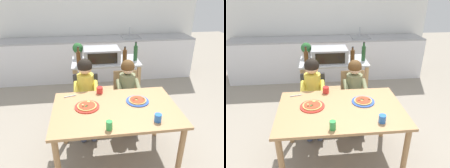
{
  "view_description": "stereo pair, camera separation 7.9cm",
  "coord_description": "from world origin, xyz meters",
  "views": [
    {
      "loc": [
        -0.31,
        -1.94,
        1.95
      ],
      "look_at": [
        0.0,
        0.3,
        0.88
      ],
      "focal_mm": 33.93,
      "sensor_mm": 36.0,
      "label": 1
    },
    {
      "loc": [
        -0.23,
        -1.95,
        1.95
      ],
      "look_at": [
        0.0,
        0.3,
        0.88
      ],
      "focal_mm": 33.93,
      "sensor_mm": 36.0,
      "label": 2
    }
  ],
  "objects": [
    {
      "name": "ground_plane",
      "position": [
        0.0,
        1.17,
        0.0
      ],
      "size": [
        11.7,
        11.7,
        0.0
      ],
      "primitive_type": "plane",
      "color": "gray"
    },
    {
      "name": "kitchen_island_cart",
      "position": [
        0.02,
        1.15,
        0.59
      ],
      "size": [
        1.03,
        0.56,
        0.88
      ],
      "color": "#B7BABF",
      "rests_on": "ground"
    },
    {
      "name": "drinking_cup_blue",
      "position": [
        0.37,
        -0.3,
        0.77
      ],
      "size": [
        0.07,
        0.07,
        0.08
      ],
      "primitive_type": "cylinder",
      "color": "blue",
      "rests_on": "dining_table"
    },
    {
      "name": "drinking_cup_red",
      "position": [
        -0.14,
        0.38,
        0.77
      ],
      "size": [
        0.08,
        0.08,
        0.08
      ],
      "primitive_type": "cylinder",
      "color": "red",
      "rests_on": "dining_table"
    },
    {
      "name": "toaster_oven",
      "position": [
        -0.05,
        1.12,
        0.98
      ],
      "size": [
        0.53,
        0.38,
        0.21
      ],
      "color": "#999BA0",
      "rests_on": "kitchen_island_cart"
    },
    {
      "name": "serving_spoon",
      "position": [
        -0.5,
        0.33,
        0.74
      ],
      "size": [
        0.14,
        0.05,
        0.01
      ],
      "primitive_type": "cylinder",
      "rotation": [
        0.0,
        1.57,
        0.25
      ],
      "color": "#B7BABF",
      "rests_on": "dining_table"
    },
    {
      "name": "bottle_dark_olive_oil",
      "position": [
        0.47,
        1.11,
        1.0
      ],
      "size": [
        0.06,
        0.06,
        0.29
      ],
      "color": "#1E4723",
      "rests_on": "kitchen_island_cart"
    },
    {
      "name": "back_wall_tiled",
      "position": [
        0.0,
        2.99,
        1.35
      ],
      "size": [
        4.64,
        0.12,
        2.7
      ],
      "color": "white",
      "rests_on": "ground"
    },
    {
      "name": "potted_herb_plant",
      "position": [
        -0.4,
        1.32,
        1.01
      ],
      "size": [
        0.16,
        0.16,
        0.25
      ],
      "color": "beige",
      "rests_on": "kitchen_island_cart"
    },
    {
      "name": "drinking_cup_green",
      "position": [
        -0.12,
        -0.36,
        0.77
      ],
      "size": [
        0.06,
        0.06,
        0.09
      ],
      "primitive_type": "cylinder",
      "color": "green",
      "rests_on": "dining_table"
    },
    {
      "name": "dining_chair_left",
      "position": [
        -0.31,
        0.7,
        0.48
      ],
      "size": [
        0.36,
        0.36,
        0.81
      ],
      "color": "#333338",
      "rests_on": "ground"
    },
    {
      "name": "dining_table",
      "position": [
        0.0,
        0.0,
        0.63
      ],
      "size": [
        1.36,
        0.88,
        0.73
      ],
      "color": "#AD7F51",
      "rests_on": "ground"
    },
    {
      "name": "pizza_plate_red_rimmed",
      "position": [
        -0.31,
        0.06,
        0.74
      ],
      "size": [
        0.27,
        0.27,
        0.03
      ],
      "color": "red",
      "rests_on": "dining_table"
    },
    {
      "name": "bottle_brown_beer",
      "position": [
        -0.39,
        0.98,
        0.99
      ],
      "size": [
        0.06,
        0.06,
        0.28
      ],
      "color": "#4C2D14",
      "rests_on": "kitchen_island_cart"
    },
    {
      "name": "child_in_olive_shirt",
      "position": [
        0.27,
        0.63,
        0.66
      ],
      "size": [
        0.32,
        0.42,
        1.02
      ],
      "color": "#424C6B",
      "rests_on": "ground"
    },
    {
      "name": "bottle_squat_spirits",
      "position": [
        0.28,
        0.97,
        0.99
      ],
      "size": [
        0.06,
        0.06,
        0.26
      ],
      "color": "#4C2D14",
      "rests_on": "kitchen_island_cart"
    },
    {
      "name": "kitchen_counter",
      "position": [
        0.0,
        2.58,
        0.45
      ],
      "size": [
        4.17,
        0.6,
        1.09
      ],
      "color": "silver",
      "rests_on": "ground"
    },
    {
      "name": "pizza_plate_blue_rimmed",
      "position": [
        0.27,
        0.11,
        0.74
      ],
      "size": [
        0.26,
        0.26,
        0.03
      ],
      "color": "#3356B7",
      "rests_on": "dining_table"
    },
    {
      "name": "dining_chair_right",
      "position": [
        0.27,
        0.75,
        0.48
      ],
      "size": [
        0.36,
        0.36,
        0.81
      ],
      "color": "tan",
      "rests_on": "ground"
    },
    {
      "name": "child_in_yellow_shirt",
      "position": [
        -0.31,
        0.58,
        0.69
      ],
      "size": [
        0.32,
        0.42,
        1.07
      ],
      "color": "#424C6B",
      "rests_on": "ground"
    }
  ]
}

